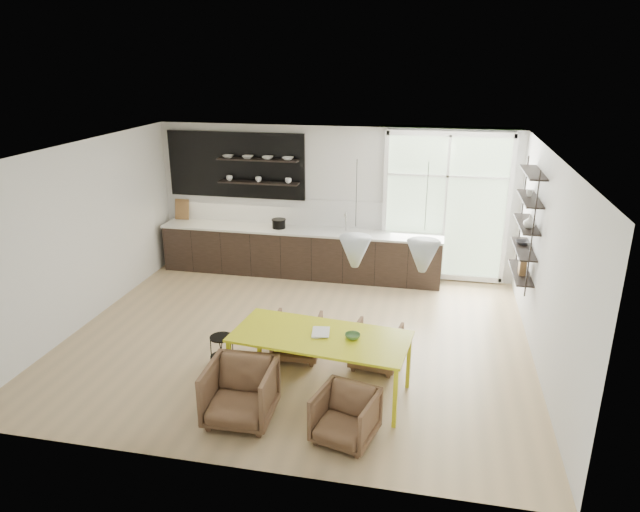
# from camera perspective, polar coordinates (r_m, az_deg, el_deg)

# --- Properties ---
(room) EXTENTS (7.02, 6.01, 2.91)m
(room) POSITION_cam_1_polar(r_m,az_deg,el_deg) (9.29, 2.69, 2.60)
(room) COLOR tan
(room) RESTS_ON ground
(kitchen_run) EXTENTS (5.54, 0.69, 2.75)m
(kitchen_run) POSITION_cam_1_polar(r_m,az_deg,el_deg) (11.28, -2.47, 1.08)
(kitchen_run) COLOR black
(kitchen_run) RESTS_ON ground
(right_shelving) EXTENTS (0.26, 1.22, 1.90)m
(right_shelving) POSITION_cam_1_polar(r_m,az_deg,el_deg) (9.31, 19.95, 2.69)
(right_shelving) COLOR black
(right_shelving) RESTS_ON ground
(dining_table) EXTENTS (2.32, 1.25, 0.81)m
(dining_table) POSITION_cam_1_polar(r_m,az_deg,el_deg) (7.28, 0.04, -8.32)
(dining_table) COLOR #C8C916
(dining_table) RESTS_ON ground
(armchair_back_left) EXTENTS (0.70, 0.72, 0.62)m
(armchair_back_left) POSITION_cam_1_polar(r_m,az_deg,el_deg) (8.32, -2.31, -8.04)
(armchair_back_left) COLOR brown
(armchair_back_left) RESTS_ON ground
(armchair_back_right) EXTENTS (0.73, 0.74, 0.60)m
(armchair_back_right) POSITION_cam_1_polar(r_m,az_deg,el_deg) (8.11, 5.63, -8.96)
(armchair_back_right) COLOR brown
(armchair_back_right) RESTS_ON ground
(armchair_front_left) EXTENTS (0.80, 0.83, 0.73)m
(armchair_front_left) POSITION_cam_1_polar(r_m,az_deg,el_deg) (7.01, -7.98, -13.37)
(armchair_front_left) COLOR brown
(armchair_front_left) RESTS_ON ground
(armchair_front_right) EXTENTS (0.80, 0.81, 0.61)m
(armchair_front_right) POSITION_cam_1_polar(r_m,az_deg,el_deg) (6.68, 2.55, -15.73)
(armchair_front_right) COLOR brown
(armchair_front_right) RESTS_ON ground
(wire_stool) EXTENTS (0.34, 0.34, 0.43)m
(wire_stool) POSITION_cam_1_polar(r_m,az_deg,el_deg) (8.23, -9.80, -8.91)
(wire_stool) COLOR black
(wire_stool) RESTS_ON ground
(table_book) EXTENTS (0.26, 0.33, 0.03)m
(table_book) POSITION_cam_1_polar(r_m,az_deg,el_deg) (7.30, -0.80, -7.63)
(table_book) COLOR white
(table_book) RESTS_ON dining_table
(table_bowl) EXTENTS (0.22, 0.22, 0.06)m
(table_bowl) POSITION_cam_1_polar(r_m,az_deg,el_deg) (7.18, 3.28, -8.00)
(table_bowl) COLOR #4B7843
(table_bowl) RESTS_ON dining_table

